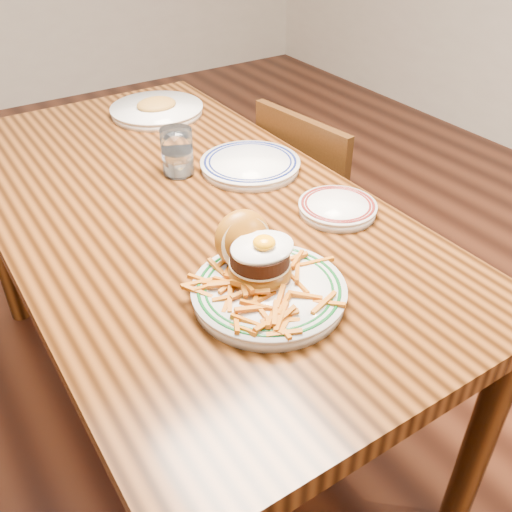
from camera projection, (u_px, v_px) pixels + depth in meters
floor at (196, 400)px, 1.86m from camera, size 6.00×6.00×0.00m
table at (181, 229)px, 1.47m from camera, size 0.85×1.60×0.75m
chair_right at (320, 216)px, 1.95m from camera, size 0.43×0.43×0.82m
main_plate at (264, 278)px, 1.10m from camera, size 0.30×0.31×0.14m
side_plate at (338, 207)px, 1.36m from camera, size 0.19×0.19×0.03m
rear_plate at (250, 164)px, 1.55m from camera, size 0.27×0.27×0.03m
water_glass at (178, 155)px, 1.51m from camera, size 0.08×0.08×0.13m
far_plate at (157, 109)px, 1.87m from camera, size 0.30×0.30×0.05m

